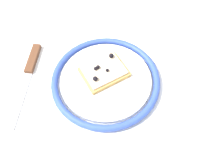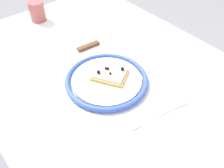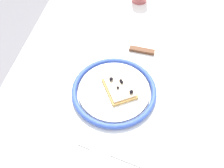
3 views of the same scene
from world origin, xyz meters
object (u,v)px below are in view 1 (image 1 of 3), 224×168
at_px(dining_table, 87,88).
at_px(pizza_slice_near, 104,71).
at_px(knife, 30,69).
at_px(fork, 184,72).
at_px(plate, 106,80).

distance_m(dining_table, pizza_slice_near, 0.13).
bearing_deg(dining_table, pizza_slice_near, 162.49).
height_order(dining_table, knife, knife).
xyz_separation_m(knife, fork, (-0.39, 0.00, -0.00)).
distance_m(plate, fork, 0.20).
height_order(dining_table, plate, plate).
bearing_deg(dining_table, fork, 179.62).
bearing_deg(plate, dining_table, -29.77).
distance_m(dining_table, plate, 0.12).
xyz_separation_m(plate, fork, (-0.20, -0.03, -0.01)).
height_order(pizza_slice_near, knife, pizza_slice_near).
relative_size(dining_table, fork, 5.37).
bearing_deg(pizza_slice_near, fork, -175.63).
bearing_deg(pizza_slice_near, plate, 105.75).
bearing_deg(pizza_slice_near, knife, -4.84).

